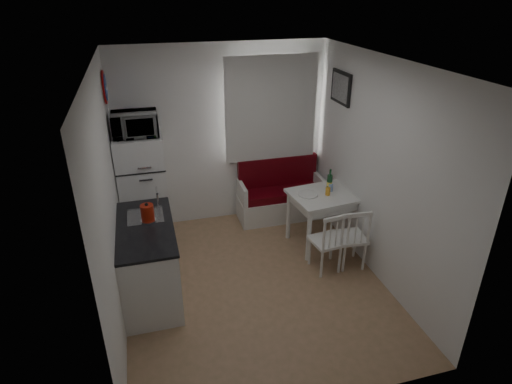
% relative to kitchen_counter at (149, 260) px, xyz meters
% --- Properties ---
extents(floor, '(3.00, 3.50, 0.02)m').
position_rel_kitchen_counter_xyz_m(floor, '(1.20, -0.16, -0.46)').
color(floor, '#9A7B52').
rests_on(floor, ground).
extents(ceiling, '(3.00, 3.50, 0.02)m').
position_rel_kitchen_counter_xyz_m(ceiling, '(1.20, -0.16, 2.14)').
color(ceiling, white).
rests_on(ceiling, wall_back).
extents(wall_back, '(3.00, 0.02, 2.60)m').
position_rel_kitchen_counter_xyz_m(wall_back, '(1.20, 1.59, 0.84)').
color(wall_back, white).
rests_on(wall_back, floor).
extents(wall_front, '(3.00, 0.02, 2.60)m').
position_rel_kitchen_counter_xyz_m(wall_front, '(1.20, -1.91, 0.84)').
color(wall_front, white).
rests_on(wall_front, floor).
extents(wall_left, '(0.02, 3.50, 2.60)m').
position_rel_kitchen_counter_xyz_m(wall_left, '(-0.30, -0.16, 0.84)').
color(wall_left, white).
rests_on(wall_left, floor).
extents(wall_right, '(0.02, 3.50, 2.60)m').
position_rel_kitchen_counter_xyz_m(wall_right, '(2.70, -0.16, 0.84)').
color(wall_right, white).
rests_on(wall_right, floor).
extents(window, '(1.22, 0.06, 1.47)m').
position_rel_kitchen_counter_xyz_m(window, '(1.90, 1.56, 1.17)').
color(window, white).
rests_on(window, wall_back).
extents(curtain, '(1.35, 0.02, 1.50)m').
position_rel_kitchen_counter_xyz_m(curtain, '(1.90, 1.49, 1.22)').
color(curtain, silver).
rests_on(curtain, wall_back).
extents(kitchen_counter, '(0.62, 1.32, 1.16)m').
position_rel_kitchen_counter_xyz_m(kitchen_counter, '(0.00, 0.00, 0.00)').
color(kitchen_counter, white).
rests_on(kitchen_counter, floor).
extents(wall_sign, '(0.03, 0.40, 0.40)m').
position_rel_kitchen_counter_xyz_m(wall_sign, '(-0.27, 1.29, 1.69)').
color(wall_sign, '#194596').
rests_on(wall_sign, wall_left).
extents(picture_frame, '(0.04, 0.52, 0.42)m').
position_rel_kitchen_counter_xyz_m(picture_frame, '(2.67, 0.94, 1.59)').
color(picture_frame, black).
rests_on(picture_frame, wall_right).
extents(bench, '(1.29, 0.50, 0.92)m').
position_rel_kitchen_counter_xyz_m(bench, '(2.02, 1.35, -0.15)').
color(bench, white).
rests_on(bench, floor).
extents(dining_table, '(1.09, 0.83, 0.76)m').
position_rel_kitchen_counter_xyz_m(dining_table, '(2.41, 0.48, 0.22)').
color(dining_table, white).
rests_on(dining_table, floor).
extents(chair_left, '(0.44, 0.42, 0.45)m').
position_rel_kitchen_counter_xyz_m(chair_left, '(2.16, -0.17, 0.06)').
color(chair_left, white).
rests_on(chair_left, floor).
extents(chair_right, '(0.43, 0.41, 0.45)m').
position_rel_kitchen_counter_xyz_m(chair_right, '(2.45, -0.17, 0.07)').
color(chair_right, white).
rests_on(chair_right, floor).
extents(fridge, '(0.62, 0.62, 1.54)m').
position_rel_kitchen_counter_xyz_m(fridge, '(0.02, 1.24, 0.31)').
color(fridge, white).
rests_on(fridge, floor).
extents(microwave, '(0.56, 0.38, 0.31)m').
position_rel_kitchen_counter_xyz_m(microwave, '(0.02, 1.19, 1.24)').
color(microwave, white).
rests_on(microwave, fridge).
extents(kettle, '(0.17, 0.17, 0.23)m').
position_rel_kitchen_counter_xyz_m(kettle, '(0.05, 0.08, 0.56)').
color(kettle, '#A71F0D').
rests_on(kettle, kitchen_counter).
extents(wine_bottle, '(0.07, 0.07, 0.30)m').
position_rel_kitchen_counter_xyz_m(wine_bottle, '(2.45, 0.58, 0.46)').
color(wine_bottle, '#164623').
rests_on(wine_bottle, dining_table).
extents(drinking_glass_orange, '(0.06, 0.06, 0.11)m').
position_rel_kitchen_counter_xyz_m(drinking_glass_orange, '(2.36, 0.43, 0.36)').
color(drinking_glass_orange, '#F7A829').
rests_on(drinking_glass_orange, dining_table).
extents(drinking_glass_blue, '(0.06, 0.06, 0.10)m').
position_rel_kitchen_counter_xyz_m(drinking_glass_blue, '(2.45, 0.53, 0.36)').
color(drinking_glass_blue, '#7C9BD3').
rests_on(drinking_glass_blue, dining_table).
extents(plate, '(0.26, 0.26, 0.02)m').
position_rel_kitchen_counter_xyz_m(plate, '(2.11, 0.50, 0.32)').
color(plate, white).
rests_on(plate, dining_table).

